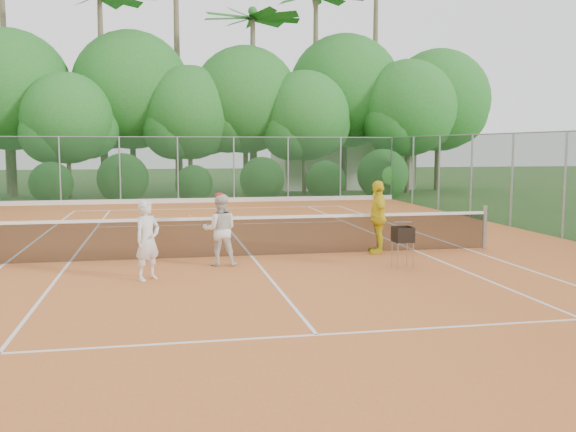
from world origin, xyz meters
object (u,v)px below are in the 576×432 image
at_px(player_white, 147,240).
at_px(ball_hopper, 403,235).
at_px(player_center_grp, 220,230).
at_px(player_yellow, 378,217).

height_order(player_white, ball_hopper, player_white).
height_order(player_center_grp, ball_hopper, player_center_grp).
distance_m(player_center_grp, ball_hopper, 3.94).
bearing_deg(player_center_grp, player_yellow, 12.70).
xyz_separation_m(player_white, ball_hopper, (5.31, 0.20, -0.08)).
distance_m(player_center_grp, player_yellow, 4.00).
relative_size(player_white, player_center_grp, 0.98).
bearing_deg(player_white, player_yellow, -19.01).
xyz_separation_m(player_white, player_yellow, (5.42, 2.12, 0.10)).
xyz_separation_m(player_yellow, ball_hopper, (-0.11, -1.92, -0.18)).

